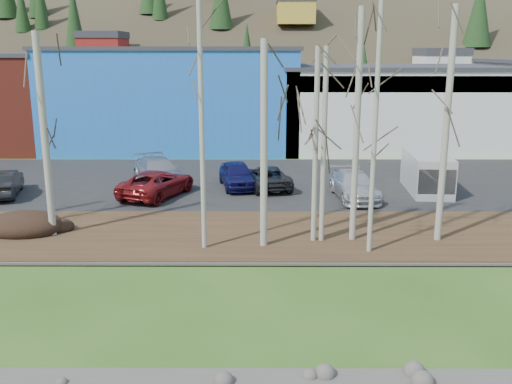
{
  "coord_description": "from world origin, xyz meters",
  "views": [
    {
      "loc": [
        0.92,
        -9.62,
        8.05
      ],
      "look_at": [
        0.83,
        12.61,
        2.5
      ],
      "focal_mm": 40.0,
      "sensor_mm": 36.0,
      "label": 1
    }
  ],
  "objects_px": {
    "car_1": "(3,183)",
    "car_6": "(354,185)",
    "car_2": "(157,183)",
    "car_4": "(237,175)",
    "van_white": "(428,173)",
    "car_3": "(158,172)",
    "car_5": "(267,177)"
  },
  "relations": [
    {
      "from": "car_1",
      "to": "car_6",
      "type": "xyz_separation_m",
      "value": [
        19.43,
        -0.49,
        -0.01
      ]
    },
    {
      "from": "car_1",
      "to": "car_2",
      "type": "xyz_separation_m",
      "value": [
        8.58,
        -0.04,
        -0.0
      ]
    },
    {
      "from": "car_4",
      "to": "car_6",
      "type": "xyz_separation_m",
      "value": [
        6.5,
        -2.58,
        -0.03
      ]
    },
    {
      "from": "car_1",
      "to": "car_6",
      "type": "height_order",
      "value": "car_1"
    },
    {
      "from": "car_4",
      "to": "car_6",
      "type": "bearing_deg",
      "value": -32.83
    },
    {
      "from": "car_4",
      "to": "van_white",
      "type": "bearing_deg",
      "value": -16.65
    },
    {
      "from": "car_1",
      "to": "car_3",
      "type": "distance_m",
      "value": 8.62
    },
    {
      "from": "car_1",
      "to": "van_white",
      "type": "relative_size",
      "value": 0.87
    },
    {
      "from": "car_1",
      "to": "car_4",
      "type": "bearing_deg",
      "value": 175.01
    },
    {
      "from": "car_2",
      "to": "van_white",
      "type": "height_order",
      "value": "van_white"
    },
    {
      "from": "car_5",
      "to": "van_white",
      "type": "relative_size",
      "value": 0.92
    },
    {
      "from": "car_4",
      "to": "car_5",
      "type": "bearing_deg",
      "value": -15.19
    },
    {
      "from": "car_1",
      "to": "car_3",
      "type": "bearing_deg",
      "value": -175.51
    },
    {
      "from": "car_3",
      "to": "van_white",
      "type": "bearing_deg",
      "value": -30.34
    },
    {
      "from": "car_4",
      "to": "car_1",
      "type": "bearing_deg",
      "value": 178.04
    },
    {
      "from": "car_3",
      "to": "car_5",
      "type": "bearing_deg",
      "value": -30.99
    },
    {
      "from": "car_2",
      "to": "car_6",
      "type": "relative_size",
      "value": 1.06
    },
    {
      "from": "car_1",
      "to": "car_4",
      "type": "xyz_separation_m",
      "value": [
        12.93,
        2.09,
        0.02
      ]
    },
    {
      "from": "car_1",
      "to": "car_6",
      "type": "relative_size",
      "value": 0.89
    },
    {
      "from": "car_2",
      "to": "car_3",
      "type": "xyz_separation_m",
      "value": [
        -0.41,
        2.8,
        0.06
      ]
    },
    {
      "from": "car_5",
      "to": "car_1",
      "type": "bearing_deg",
      "value": -4.12
    },
    {
      "from": "car_2",
      "to": "car_5",
      "type": "distance_m",
      "value": 6.47
    },
    {
      "from": "car_4",
      "to": "car_5",
      "type": "distance_m",
      "value": 1.8
    },
    {
      "from": "car_1",
      "to": "van_white",
      "type": "xyz_separation_m",
      "value": [
        23.86,
        1.04,
        0.36
      ]
    },
    {
      "from": "car_2",
      "to": "car_6",
      "type": "xyz_separation_m",
      "value": [
        10.86,
        -0.45,
        -0.01
      ]
    },
    {
      "from": "car_4",
      "to": "car_6",
      "type": "relative_size",
      "value": 0.89
    },
    {
      "from": "car_2",
      "to": "van_white",
      "type": "distance_m",
      "value": 15.33
    },
    {
      "from": "car_4",
      "to": "van_white",
      "type": "xyz_separation_m",
      "value": [
        10.93,
        -1.05,
        0.34
      ]
    },
    {
      "from": "car_1",
      "to": "car_2",
      "type": "distance_m",
      "value": 8.58
    },
    {
      "from": "car_2",
      "to": "car_4",
      "type": "bearing_deg",
      "value": -132.24
    },
    {
      "from": "car_2",
      "to": "car_6",
      "type": "height_order",
      "value": "car_2"
    },
    {
      "from": "car_3",
      "to": "car_4",
      "type": "bearing_deg",
      "value": -32.05
    }
  ]
}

